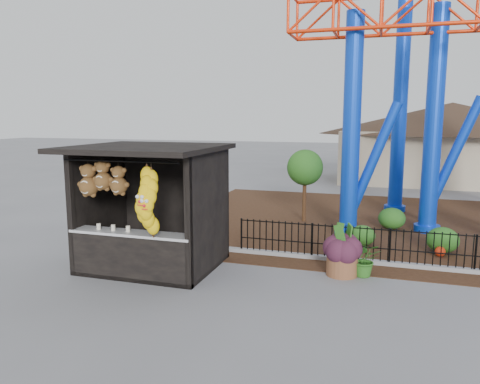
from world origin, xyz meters
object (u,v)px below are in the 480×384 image
(roller_coaster, at_px, (473,35))
(potted_plant, at_px, (365,259))
(prize_booth, at_px, (147,210))
(terracotta_planter, at_px, (342,264))

(roller_coaster, distance_m, potted_plant, 9.12)
(prize_booth, relative_size, potted_plant, 4.11)
(roller_coaster, height_order, terracotta_planter, roller_coaster)
(roller_coaster, bearing_deg, terracotta_planter, -118.47)
(roller_coaster, xyz_separation_m, potted_plant, (-2.89, -6.21, -6.02))
(prize_booth, xyz_separation_m, potted_plant, (5.22, 1.11, -1.10))
(prize_booth, distance_m, terracotta_planter, 4.96)
(prize_booth, bearing_deg, potted_plant, 12.02)
(terracotta_planter, height_order, potted_plant, potted_plant)
(roller_coaster, xyz_separation_m, terracotta_planter, (-3.42, -6.30, -6.17))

